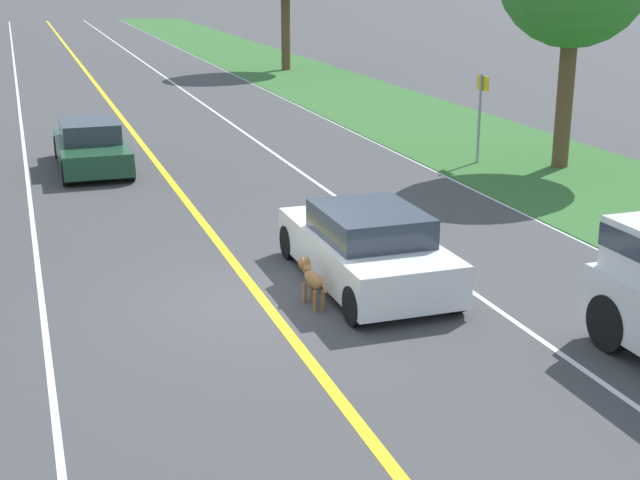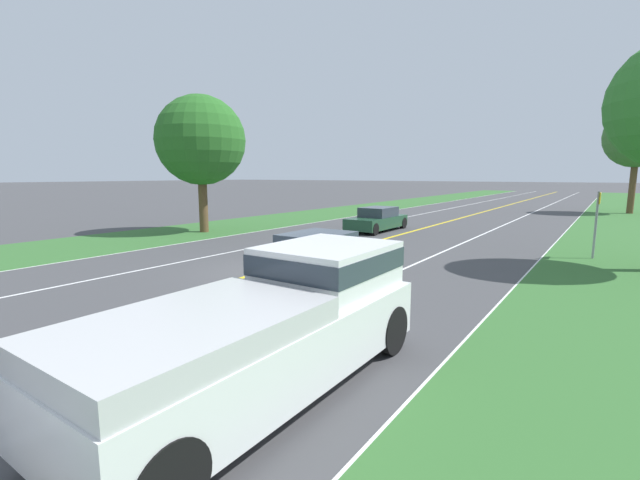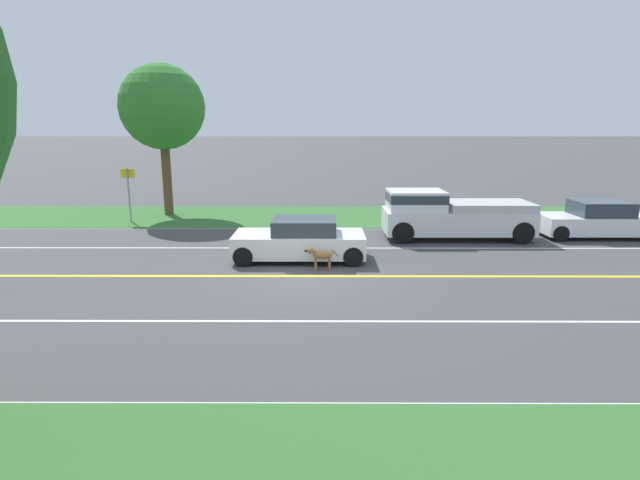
{
  "view_description": "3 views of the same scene",
  "coord_description": "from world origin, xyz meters",
  "px_view_note": "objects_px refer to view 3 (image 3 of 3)",
  "views": [
    {
      "loc": [
        -3.58,
        -13.44,
        5.37
      ],
      "look_at": [
        1.18,
        0.52,
        0.79
      ],
      "focal_mm": 50.0,
      "sensor_mm": 36.0,
      "label": 1
    },
    {
      "loc": [
        9.06,
        -10.05,
        3.07
      ],
      "look_at": [
        1.57,
        0.79,
        1.06
      ],
      "focal_mm": 24.0,
      "sensor_mm": 36.0,
      "label": 2
    },
    {
      "loc": [
        -14.18,
        -0.49,
        4.36
      ],
      "look_at": [
        1.09,
        -0.42,
        0.86
      ],
      "focal_mm": 28.0,
      "sensor_mm": 36.0,
      "label": 3
    }
  ],
  "objects_px": {
    "pickup_truck": "(450,214)",
    "street_sign": "(129,188)",
    "dog": "(320,255)",
    "roadside_tree_right_near": "(162,108)",
    "ego_car": "(300,240)",
    "car_trailing_near": "(596,220)"
  },
  "relations": [
    {
      "from": "pickup_truck",
      "to": "car_trailing_near",
      "type": "height_order",
      "value": "pickup_truck"
    },
    {
      "from": "car_trailing_near",
      "to": "street_sign",
      "type": "bearing_deg",
      "value": 81.14
    },
    {
      "from": "ego_car",
      "to": "car_trailing_near",
      "type": "bearing_deg",
      "value": -73.22
    },
    {
      "from": "dog",
      "to": "roadside_tree_right_near",
      "type": "xyz_separation_m",
      "value": [
        9.72,
        7.59,
        4.74
      ]
    },
    {
      "from": "street_sign",
      "to": "car_trailing_near",
      "type": "bearing_deg",
      "value": -98.86
    },
    {
      "from": "roadside_tree_right_near",
      "to": "street_sign",
      "type": "bearing_deg",
      "value": 147.13
    },
    {
      "from": "roadside_tree_right_near",
      "to": "street_sign",
      "type": "relative_size",
      "value": 2.92
    },
    {
      "from": "car_trailing_near",
      "to": "street_sign",
      "type": "distance_m",
      "value": 20.1
    },
    {
      "from": "pickup_truck",
      "to": "roadside_tree_right_near",
      "type": "relative_size",
      "value": 0.78
    },
    {
      "from": "ego_car",
      "to": "roadside_tree_right_near",
      "type": "bearing_deg",
      "value": 39.26
    },
    {
      "from": "pickup_truck",
      "to": "street_sign",
      "type": "xyz_separation_m",
      "value": [
        3.42,
        13.92,
        0.6
      ]
    },
    {
      "from": "street_sign",
      "to": "ego_car",
      "type": "bearing_deg",
      "value": -129.08
    },
    {
      "from": "roadside_tree_right_near",
      "to": "ego_car",
      "type": "bearing_deg",
      "value": -140.74
    },
    {
      "from": "car_trailing_near",
      "to": "street_sign",
      "type": "height_order",
      "value": "street_sign"
    },
    {
      "from": "ego_car",
      "to": "dog",
      "type": "distance_m",
      "value": 1.4
    },
    {
      "from": "pickup_truck",
      "to": "dog",
      "type": "bearing_deg",
      "value": 130.88
    },
    {
      "from": "ego_car",
      "to": "dog",
      "type": "relative_size",
      "value": 3.96
    },
    {
      "from": "car_trailing_near",
      "to": "roadside_tree_right_near",
      "type": "relative_size",
      "value": 0.59
    },
    {
      "from": "pickup_truck",
      "to": "car_trailing_near",
      "type": "bearing_deg",
      "value": -86.87
    },
    {
      "from": "ego_car",
      "to": "dog",
      "type": "bearing_deg",
      "value": -152.06
    },
    {
      "from": "ego_car",
      "to": "street_sign",
      "type": "height_order",
      "value": "street_sign"
    },
    {
      "from": "street_sign",
      "to": "roadside_tree_right_near",
      "type": "bearing_deg",
      "value": -32.87
    }
  ]
}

